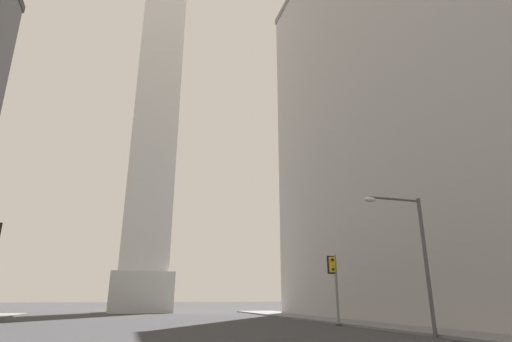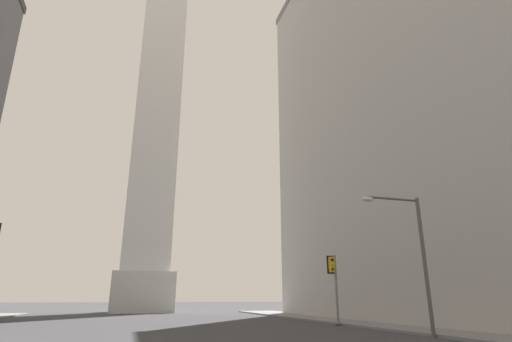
# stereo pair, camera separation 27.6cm
# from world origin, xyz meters

# --- Properties ---
(sidewalk_right) EXTENTS (5.00, 70.39, 0.15)m
(sidewalk_right) POSITION_xyz_m (15.49, 21.12, 0.07)
(sidewalk_right) COLOR slate
(sidewalk_right) RESTS_ON ground_plane
(building_right) EXTENTS (21.74, 43.43, 42.81)m
(building_right) POSITION_xyz_m (27.05, 26.16, 21.41)
(building_right) COLOR #B2AFAA
(building_right) RESTS_ON ground_plane
(obelisk) EXTENTS (8.14, 8.14, 75.07)m
(obelisk) POSITION_xyz_m (0.00, 58.66, 36.22)
(obelisk) COLOR silver
(obelisk) RESTS_ON ground_plane
(traffic_light_mid_right) EXTENTS (0.76, 0.52, 4.93)m
(traffic_light_mid_right) POSITION_xyz_m (12.50, 26.75, 3.26)
(traffic_light_mid_right) COLOR slate
(traffic_light_mid_right) RESTS_ON ground_plane
(street_lamp) EXTENTS (3.49, 0.36, 7.10)m
(street_lamp) POSITION_xyz_m (12.19, 17.27, 4.49)
(street_lamp) COLOR #4C4C51
(street_lamp) RESTS_ON ground_plane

